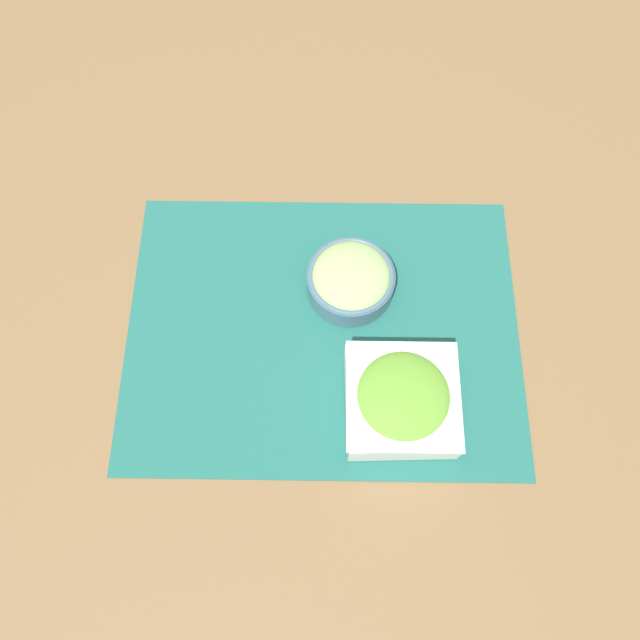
% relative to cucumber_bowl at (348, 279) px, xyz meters
% --- Properties ---
extents(ground_plane, '(3.00, 3.00, 0.00)m').
position_rel_cucumber_bowl_xyz_m(ground_plane, '(-0.04, -0.06, -0.03)').
color(ground_plane, olive).
extents(placemat, '(0.55, 0.42, 0.00)m').
position_rel_cucumber_bowl_xyz_m(placemat, '(-0.04, -0.06, -0.03)').
color(placemat, '#236B60').
rests_on(placemat, ground_plane).
extents(cucumber_bowl, '(0.12, 0.12, 0.06)m').
position_rel_cucumber_bowl_xyz_m(cucumber_bowl, '(0.00, 0.00, 0.00)').
color(cucumber_bowl, slate).
rests_on(cucumber_bowl, placemat).
extents(lettuce_bowl, '(0.15, 0.15, 0.07)m').
position_rel_cucumber_bowl_xyz_m(lettuce_bowl, '(0.06, -0.18, 0.01)').
color(lettuce_bowl, white).
rests_on(lettuce_bowl, placemat).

